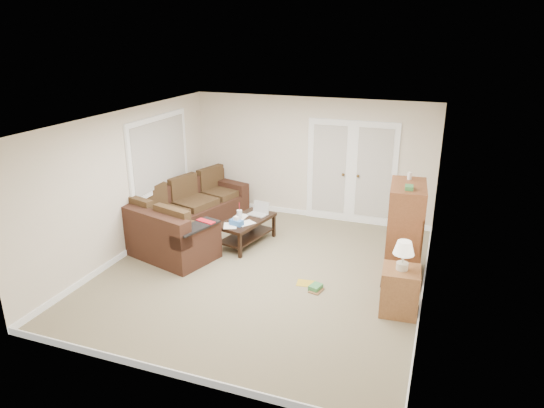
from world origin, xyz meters
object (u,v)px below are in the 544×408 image
at_px(sectional_sofa, 180,219).
at_px(tv_armoire, 404,231).
at_px(side_cabinet, 400,287).
at_px(coffee_table, 247,230).

height_order(sectional_sofa, tv_armoire, tv_armoire).
relative_size(sectional_sofa, side_cabinet, 3.08).
bearing_deg(coffee_table, tv_armoire, 6.20).
distance_m(coffee_table, tv_armoire, 2.86).
bearing_deg(tv_armoire, sectional_sofa, 172.96).
xyz_separation_m(coffee_table, side_cabinet, (2.89, -1.43, 0.12)).
distance_m(sectional_sofa, tv_armoire, 4.13).
height_order(sectional_sofa, side_cabinet, side_cabinet).
distance_m(coffee_table, side_cabinet, 3.22).
bearing_deg(sectional_sofa, coffee_table, 22.24).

